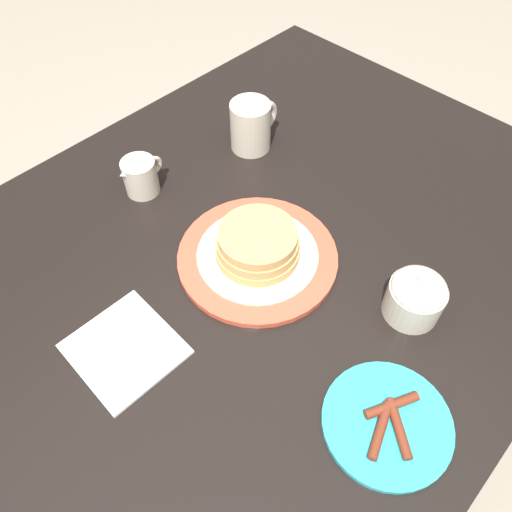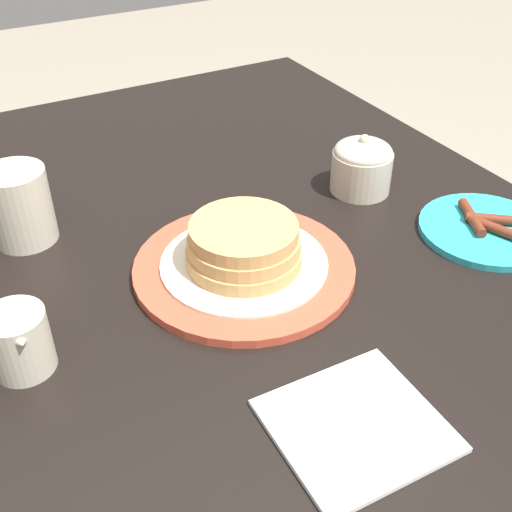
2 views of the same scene
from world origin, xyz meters
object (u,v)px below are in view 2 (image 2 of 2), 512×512
(pancake_plate, at_px, (244,256))
(creamer_pitcher, at_px, (19,340))
(side_plate_bacon, at_px, (486,229))
(sugar_bowl, at_px, (362,165))
(napkin, at_px, (356,425))
(coffee_mug, at_px, (19,204))

(pancake_plate, height_order, creamer_pitcher, creamer_pitcher)
(side_plate_bacon, distance_m, sugar_bowl, 0.20)
(napkin, bearing_deg, creamer_pitcher, 47.49)
(side_plate_bacon, relative_size, sugar_bowl, 1.99)
(coffee_mug, bearing_deg, napkin, -157.50)
(pancake_plate, relative_size, napkin, 1.75)
(creamer_pitcher, relative_size, napkin, 0.61)
(coffee_mug, xyz_separation_m, creamer_pitcher, (-0.25, 0.06, -0.02))
(side_plate_bacon, bearing_deg, coffee_mug, 61.81)
(side_plate_bacon, bearing_deg, pancake_plate, 75.69)
(pancake_plate, distance_m, sugar_bowl, 0.27)
(side_plate_bacon, distance_m, napkin, 0.41)
(creamer_pitcher, bearing_deg, side_plate_bacon, -94.81)
(side_plate_bacon, bearing_deg, creamer_pitcher, 85.19)
(creamer_pitcher, height_order, sugar_bowl, sugar_bowl)
(coffee_mug, distance_m, sugar_bowl, 0.50)
(pancake_plate, distance_m, coffee_mug, 0.31)
(pancake_plate, relative_size, side_plate_bacon, 1.54)
(coffee_mug, distance_m, napkin, 0.53)
(napkin, bearing_deg, pancake_plate, -4.91)
(sugar_bowl, bearing_deg, side_plate_bacon, -155.71)
(pancake_plate, xyz_separation_m, coffee_mug, (0.22, 0.23, 0.03))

